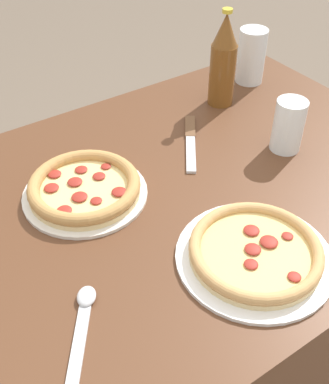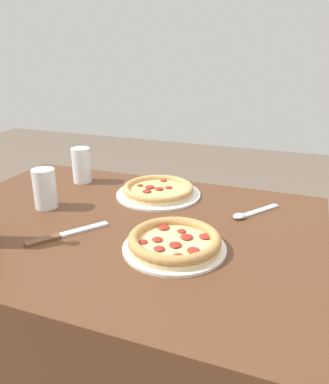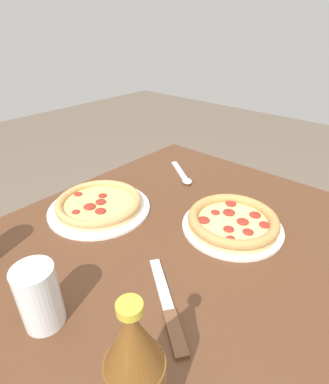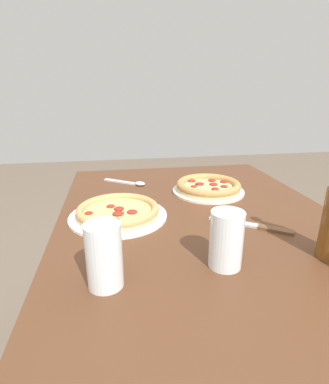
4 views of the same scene
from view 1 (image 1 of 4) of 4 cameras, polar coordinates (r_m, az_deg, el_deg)
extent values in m
plane|color=#6B5B4C|center=(1.64, 2.09, -19.27)|extent=(8.00, 8.00, 0.00)
cube|color=#56331E|center=(1.33, 2.47, -11.28)|extent=(1.18, 0.85, 0.74)
cylinder|color=silver|center=(1.04, -9.36, -0.22)|extent=(0.27, 0.27, 0.01)
cylinder|color=#E5C689|center=(1.04, -9.42, 0.20)|extent=(0.24, 0.24, 0.01)
cylinder|color=#EACC7F|center=(1.03, -9.47, 0.51)|extent=(0.21, 0.21, 0.00)
torus|color=tan|center=(1.03, -9.51, 0.80)|extent=(0.24, 0.24, 0.03)
ellipsoid|color=maroon|center=(1.00, -5.40, 0.03)|extent=(0.03, 0.03, 0.01)
ellipsoid|color=maroon|center=(1.04, -10.57, 1.20)|extent=(0.03, 0.03, 0.01)
ellipsoid|color=maroon|center=(1.05, -7.77, 1.88)|extent=(0.03, 0.03, 0.01)
ellipsoid|color=maroon|center=(1.04, -13.26, 0.50)|extent=(0.03, 0.03, 0.01)
ellipsoid|color=maroon|center=(1.07, -12.90, 2.10)|extent=(0.03, 0.03, 0.01)
ellipsoid|color=maroon|center=(0.99, -8.09, -1.02)|extent=(0.02, 0.02, 0.01)
ellipsoid|color=maroon|center=(1.00, -10.04, -0.56)|extent=(0.03, 0.03, 0.01)
ellipsoid|color=maroon|center=(1.07, -9.85, 2.64)|extent=(0.03, 0.03, 0.01)
ellipsoid|color=maroon|center=(1.08, -6.96, 3.04)|extent=(0.02, 0.02, 0.00)
ellipsoid|color=maroon|center=(0.98, -11.80, -2.15)|extent=(0.03, 0.03, 0.01)
cylinder|color=white|center=(0.92, 10.60, -7.63)|extent=(0.29, 0.29, 0.01)
cylinder|color=#E5C689|center=(0.91, 10.67, -7.21)|extent=(0.24, 0.24, 0.01)
cylinder|color=#E5C170|center=(0.90, 10.73, -6.89)|extent=(0.22, 0.22, 0.00)
torus|color=tan|center=(0.90, 10.77, -6.67)|extent=(0.25, 0.25, 0.02)
ellipsoid|color=maroon|center=(0.93, 10.27, -4.49)|extent=(0.03, 0.03, 0.01)
ellipsoid|color=maroon|center=(0.87, 10.22, -8.41)|extent=(0.03, 0.03, 0.01)
ellipsoid|color=maroon|center=(0.87, 15.14, -9.66)|extent=(0.02, 0.02, 0.01)
ellipsoid|color=maroon|center=(0.94, 14.38, -5.07)|extent=(0.02, 0.02, 0.00)
ellipsoid|color=maroon|center=(0.92, 12.37, -5.73)|extent=(0.03, 0.03, 0.01)
ellipsoid|color=maroon|center=(0.90, 10.43, -6.68)|extent=(0.03, 0.03, 0.01)
cylinder|color=white|center=(1.45, 10.25, 15.57)|extent=(0.08, 0.08, 0.16)
cylinder|color=beige|center=(1.45, 10.20, 15.22)|extent=(0.07, 0.07, 0.13)
cylinder|color=white|center=(1.17, 14.47, 7.64)|extent=(0.07, 0.07, 0.13)
cylinder|color=#935123|center=(1.18, 14.36, 7.10)|extent=(0.06, 0.06, 0.10)
cylinder|color=brown|center=(1.32, 6.84, 13.60)|extent=(0.07, 0.07, 0.16)
cone|color=brown|center=(1.27, 7.30, 18.58)|extent=(0.07, 0.07, 0.08)
cylinder|color=gold|center=(1.25, 7.48, 20.54)|extent=(0.03, 0.03, 0.01)
cube|color=brown|center=(1.24, 3.06, 7.71)|extent=(0.08, 0.09, 0.01)
cube|color=silver|center=(1.14, 3.14, 4.51)|extent=(0.10, 0.13, 0.01)
cube|color=silver|center=(0.80, -10.14, -17.50)|extent=(0.11, 0.14, 0.01)
ellipsoid|color=silver|center=(0.85, -9.23, -12.11)|extent=(0.05, 0.05, 0.02)
camera|label=2|loc=(1.55, -37.41, 26.29)|focal=35.00mm
camera|label=3|loc=(1.38, 8.30, 32.29)|focal=28.00mm
camera|label=4|loc=(1.41, 40.54, 19.29)|focal=28.00mm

